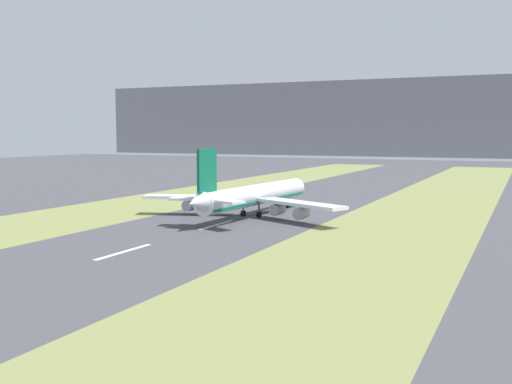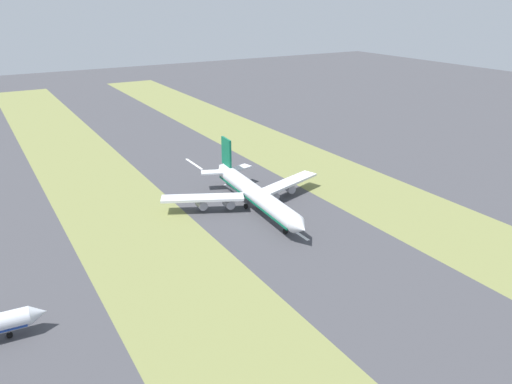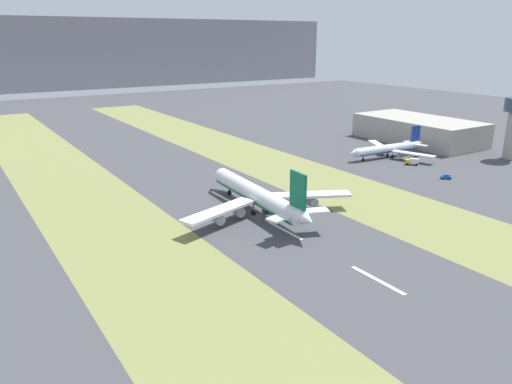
{
  "view_description": "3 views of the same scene",
  "coord_description": "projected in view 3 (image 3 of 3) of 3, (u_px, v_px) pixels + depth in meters",
  "views": [
    {
      "loc": [
        74.61,
        -153.57,
        24.09
      ],
      "look_at": [
        2.21,
        4.45,
        7.0
      ],
      "focal_mm": 42.0,
      "sensor_mm": 36.0,
      "label": 1
    },
    {
      "loc": [
        85.48,
        146.14,
        71.86
      ],
      "look_at": [
        2.21,
        4.45,
        7.0
      ],
      "focal_mm": 35.0,
      "sensor_mm": 36.0,
      "label": 2
    },
    {
      "loc": [
        -86.66,
        -134.02,
        58.33
      ],
      "look_at": [
        2.21,
        4.45,
        7.0
      ],
      "focal_mm": 35.0,
      "sensor_mm": 36.0,
      "label": 3
    }
  ],
  "objects": [
    {
      "name": "grass_median_east",
      "position": [
        355.0,
        194.0,
        192.93
      ],
      "size": [
        40.0,
        600.0,
        0.01
      ],
      "primitive_type": "cube",
      "color": "olive",
      "rests_on": "ground"
    },
    {
      "name": "mountain_ridge",
      "position": [
        14.0,
        54.0,
        575.65
      ],
      "size": [
        800.0,
        120.0,
        79.48
      ],
      "primitive_type": "cube",
      "color": "gray",
      "rests_on": "ground"
    },
    {
      "name": "ground_plane",
      "position": [
        258.0,
        216.0,
        169.72
      ],
      "size": [
        800.0,
        800.0,
        0.0
      ],
      "primitive_type": "plane",
      "color": "#424247"
    },
    {
      "name": "centreline_dash_far",
      "position": [
        223.0,
        197.0,
        189.37
      ],
      "size": [
        1.2,
        18.0,
        0.01
      ],
      "primitive_type": "cube",
      "color": "silver",
      "rests_on": "ground"
    },
    {
      "name": "apron_car",
      "position": [
        446.0,
        177.0,
        213.53
      ],
      "size": [
        4.45,
        4.31,
        2.03
      ],
      "color": "#1E51B2",
      "rests_on": "ground"
    },
    {
      "name": "centreline_dash_near",
      "position": [
        378.0,
        280.0,
        125.1
      ],
      "size": [
        1.2,
        18.0,
        0.01
      ],
      "primitive_type": "cube",
      "color": "silver",
      "rests_on": "ground"
    },
    {
      "name": "terminal_building",
      "position": [
        418.0,
        130.0,
        288.17
      ],
      "size": [
        36.0,
        71.1,
        13.54
      ],
      "primitive_type": "cube",
      "color": "#A39E93",
      "rests_on": "ground"
    },
    {
      "name": "airplane_main_jet",
      "position": [
        259.0,
        196.0,
        171.05
      ],
      "size": [
        63.99,
        67.22,
        20.2
      ],
      "color": "silver",
      "rests_on": "ground"
    },
    {
      "name": "service_truck",
      "position": [
        412.0,
        161.0,
        236.92
      ],
      "size": [
        5.68,
        5.9,
        3.1
      ],
      "color": "gold",
      "rests_on": "ground"
    },
    {
      "name": "airplane_parked_apron",
      "position": [
        389.0,
        149.0,
        251.34
      ],
      "size": [
        48.42,
        46.08,
        14.55
      ],
      "color": "silver",
      "rests_on": "ground"
    },
    {
      "name": "grass_median_west",
      "position": [
        129.0,
        244.0,
        146.52
      ],
      "size": [
        40.0,
        600.0,
        0.01
      ],
      "primitive_type": "cube",
      "color": "olive",
      "rests_on": "ground"
    },
    {
      "name": "centreline_dash_mid",
      "position": [
        284.0,
        230.0,
        157.23
      ],
      "size": [
        1.2,
        18.0,
        0.01
      ],
      "primitive_type": "cube",
      "color": "silver",
      "rests_on": "ground"
    }
  ]
}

